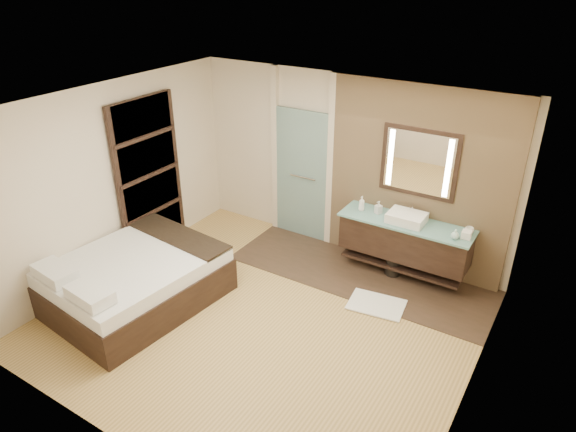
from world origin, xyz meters
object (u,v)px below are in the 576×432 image
Objects in this scene: bed at (135,280)px; waste_bin at (393,266)px; vanity at (404,239)px; mirror_unit at (419,163)px.

bed reaches higher than waste_bin.
vanity reaches higher than waste_bin.
mirror_unit reaches higher than waste_bin.
bed is 8.28× the size of waste_bin.
vanity is 0.46m from waste_bin.
vanity reaches higher than bed.
bed is at bearing -135.32° from mirror_unit.
waste_bin is at bearing 48.26° from bed.
bed is at bearing -137.71° from waste_bin.
mirror_unit is (0.00, 0.24, 1.07)m from vanity.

